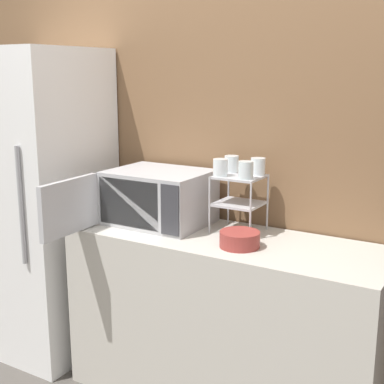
% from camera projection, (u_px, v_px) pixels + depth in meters
% --- Properties ---
extents(wall_back, '(8.00, 0.06, 2.60)m').
position_uv_depth(wall_back, '(255.00, 150.00, 2.86)').
color(wall_back, brown).
rests_on(wall_back, ground_plane).
extents(counter, '(1.62, 0.58, 0.90)m').
position_uv_depth(counter, '(224.00, 320.00, 2.77)').
color(counter, '#B7B2A8').
rests_on(counter, ground_plane).
extents(microwave, '(0.55, 0.82, 0.29)m').
position_uv_depth(microwave, '(155.00, 197.00, 2.89)').
color(microwave, '#ADADB2').
rests_on(microwave, counter).
extents(dish_rack, '(0.24, 0.22, 0.30)m').
position_uv_depth(dish_rack, '(239.00, 191.00, 2.73)').
color(dish_rack, '#B2B2B7').
rests_on(dish_rack, counter).
extents(glass_front_left, '(0.07, 0.07, 0.09)m').
position_uv_depth(glass_front_left, '(220.00, 168.00, 2.68)').
color(glass_front_left, silver).
rests_on(glass_front_left, dish_rack).
extents(glass_back_right, '(0.07, 0.07, 0.09)m').
position_uv_depth(glass_back_right, '(258.00, 166.00, 2.71)').
color(glass_back_right, silver).
rests_on(glass_back_right, dish_rack).
extents(glass_front_right, '(0.07, 0.07, 0.09)m').
position_uv_depth(glass_front_right, '(246.00, 170.00, 2.61)').
color(glass_front_right, silver).
rests_on(glass_front_right, dish_rack).
extents(glass_back_left, '(0.07, 0.07, 0.09)m').
position_uv_depth(glass_back_left, '(231.00, 164.00, 2.78)').
color(glass_back_left, silver).
rests_on(glass_back_left, dish_rack).
extents(bowl, '(0.19, 0.19, 0.08)m').
position_uv_depth(bowl, '(240.00, 239.00, 2.52)').
color(bowl, maroon).
rests_on(bowl, counter).
extents(refrigerator, '(0.66, 0.69, 1.84)m').
position_uv_depth(refrigerator, '(43.00, 204.00, 3.24)').
color(refrigerator, white).
rests_on(refrigerator, ground_plane).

